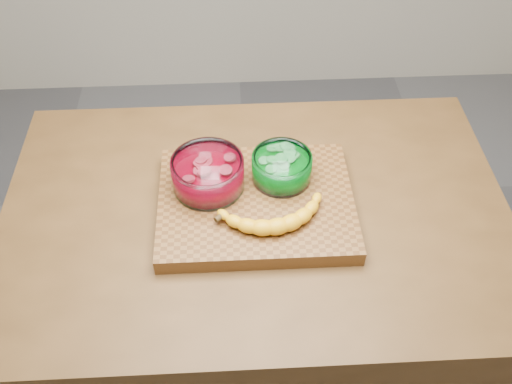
{
  "coord_description": "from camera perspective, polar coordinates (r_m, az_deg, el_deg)",
  "views": [
    {
      "loc": [
        -0.05,
        -0.89,
        1.91
      ],
      "look_at": [
        0.0,
        0.0,
        0.96
      ],
      "focal_mm": 40.0,
      "sensor_mm": 36.0,
      "label": 1
    }
  ],
  "objects": [
    {
      "name": "bowl_red",
      "position": [
        1.32,
        -4.83,
        1.8
      ],
      "size": [
        0.17,
        0.17,
        0.08
      ],
      "color": "white",
      "rests_on": "cutting_board"
    },
    {
      "name": "cutting_board",
      "position": [
        1.33,
        0.0,
        -1.18
      ],
      "size": [
        0.45,
        0.35,
        0.04
      ],
      "primitive_type": "cube",
      "color": "brown",
      "rests_on": "counter"
    },
    {
      "name": "counter",
      "position": [
        1.71,
        0.0,
        -11.8
      ],
      "size": [
        1.2,
        0.8,
        0.9
      ],
      "primitive_type": "cube",
      "color": "#513418",
      "rests_on": "ground"
    },
    {
      "name": "ground",
      "position": [
        2.1,
        0.0,
        -18.2
      ],
      "size": [
        3.5,
        3.5,
        0.0
      ],
      "primitive_type": "plane",
      "color": "#5C5C60",
      "rests_on": "ground"
    },
    {
      "name": "banana",
      "position": [
        1.26,
        1.54,
        -2.16
      ],
      "size": [
        0.27,
        0.14,
        0.04
      ],
      "primitive_type": null,
      "color": "gold",
      "rests_on": "cutting_board"
    },
    {
      "name": "bowl_green",
      "position": [
        1.34,
        2.58,
        2.47
      ],
      "size": [
        0.14,
        0.14,
        0.07
      ],
      "color": "white",
      "rests_on": "cutting_board"
    }
  ]
}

